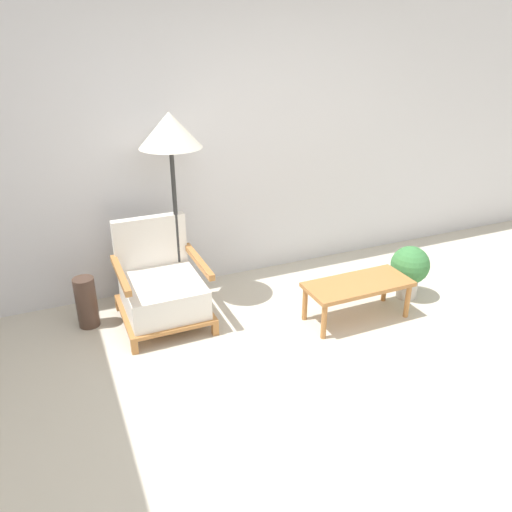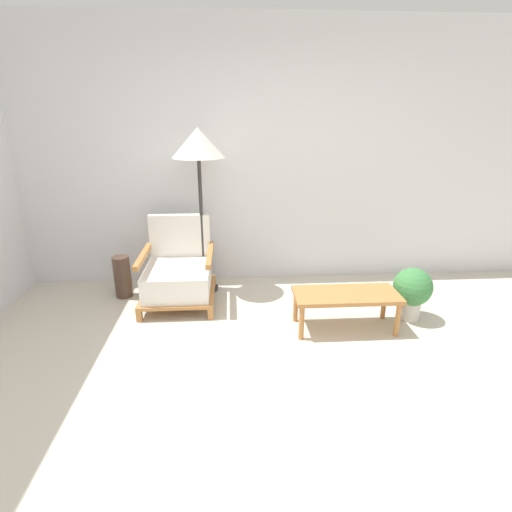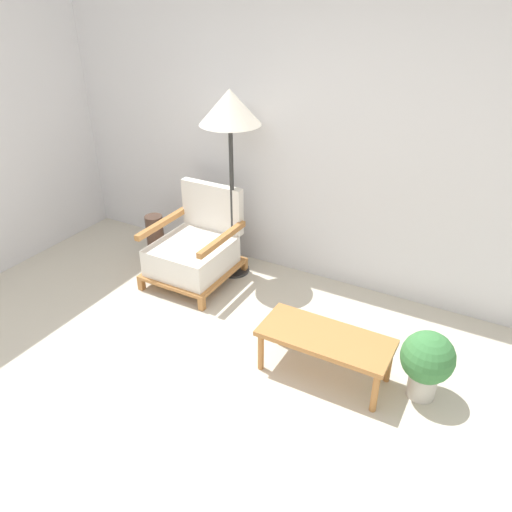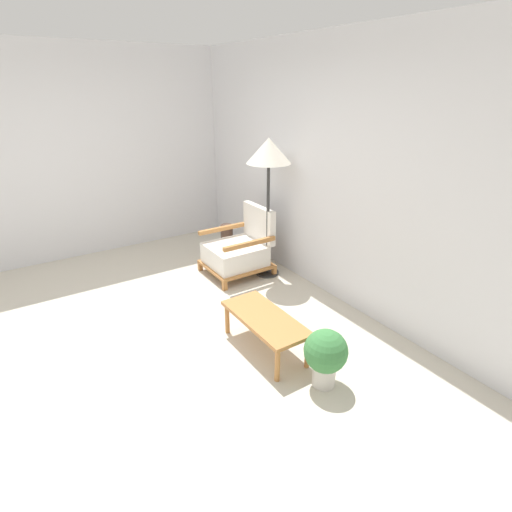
# 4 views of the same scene
# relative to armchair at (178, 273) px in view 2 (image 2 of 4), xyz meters

# --- Properties ---
(ground_plane) EXTENTS (14.00, 14.00, 0.00)m
(ground_plane) POSITION_rel_armchair_xyz_m (0.91, -1.64, -0.30)
(ground_plane) COLOR beige
(wall_back) EXTENTS (8.00, 0.06, 2.70)m
(wall_back) POSITION_rel_armchair_xyz_m (0.91, 0.61, 1.05)
(wall_back) COLOR silver
(wall_back) RESTS_ON ground_plane
(armchair) EXTENTS (0.69, 0.76, 0.82)m
(armchair) POSITION_rel_armchair_xyz_m (0.00, 0.00, 0.00)
(armchair) COLOR #B2753D
(armchair) RESTS_ON ground_plane
(floor_lamp) EXTENTS (0.51, 0.51, 1.66)m
(floor_lamp) POSITION_rel_armchair_xyz_m (0.23, 0.28, 1.16)
(floor_lamp) COLOR #2D2D2D
(floor_lamp) RESTS_ON ground_plane
(coffee_table) EXTENTS (0.89, 0.39, 0.34)m
(coffee_table) POSITION_rel_armchair_xyz_m (1.50, -0.63, -0.01)
(coffee_table) COLOR #B2753D
(coffee_table) RESTS_ON ground_plane
(vase) EXTENTS (0.17, 0.17, 0.43)m
(vase) POSITION_rel_armchair_xyz_m (-0.59, 0.16, -0.09)
(vase) COLOR #473328
(vase) RESTS_ON ground_plane
(potted_plant) EXTENTS (0.34, 0.34, 0.49)m
(potted_plant) POSITION_rel_armchair_xyz_m (2.14, -0.50, -0.01)
(potted_plant) COLOR beige
(potted_plant) RESTS_ON ground_plane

